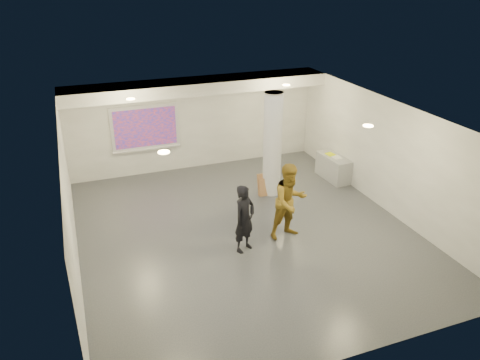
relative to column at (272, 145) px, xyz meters
name	(u,v)px	position (x,y,z in m)	size (l,w,h in m)	color
floor	(246,231)	(-1.50, -1.80, -1.50)	(8.00, 9.00, 0.01)	#3A3D42
ceiling	(246,116)	(-1.50, -1.80, 1.50)	(8.00, 9.00, 0.01)	white
wall_back	(195,123)	(-1.50, 2.70, 0.00)	(8.00, 0.01, 3.00)	beige
wall_front	(350,288)	(-1.50, -6.30, 0.00)	(8.00, 0.01, 3.00)	beige
wall_left	(69,204)	(-5.50, -1.80, 0.00)	(0.01, 9.00, 3.00)	beige
wall_right	(386,155)	(2.50, -1.80, 0.00)	(0.01, 9.00, 3.00)	beige
soffit_band	(198,86)	(-1.50, 2.15, 1.32)	(8.00, 1.10, 0.36)	silver
downlight_nw	(131,99)	(-3.70, 0.70, 1.48)	(0.22, 0.22, 0.02)	#FFDB8B
downlight_ne	(286,85)	(0.70, 0.70, 1.48)	(0.22, 0.22, 0.02)	#FFDB8B
downlight_sw	(164,152)	(-3.70, -3.30, 1.48)	(0.22, 0.22, 0.02)	#FFDB8B
downlight_se	(368,126)	(0.70, -3.30, 1.48)	(0.22, 0.22, 0.02)	#FFDB8B
column	(272,145)	(0.00, 0.00, 0.00)	(0.52, 0.52, 3.00)	silver
projection_screen	(145,128)	(-3.10, 2.65, 0.03)	(2.10, 0.13, 1.42)	silver
credenza	(333,168)	(2.22, 0.24, -1.13)	(0.53, 1.27, 0.74)	#929598
papers_stack	(337,157)	(2.24, 0.14, -0.75)	(0.24, 0.31, 0.02)	white
postit_pad	(331,154)	(2.18, 0.41, -0.74)	(0.22, 0.29, 0.03)	#E7F905
cardboard_back	(267,184)	(-0.13, 0.00, -1.18)	(0.58, 0.05, 0.64)	#9C6C41
cardboard_front	(267,187)	(-0.18, -0.11, -1.24)	(0.47, 0.05, 0.52)	#9C6C41
woman	(244,219)	(-1.82, -2.55, -0.68)	(0.60, 0.39, 1.64)	black
man	(290,201)	(-0.59, -2.36, -0.55)	(0.93, 0.72, 1.90)	olive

